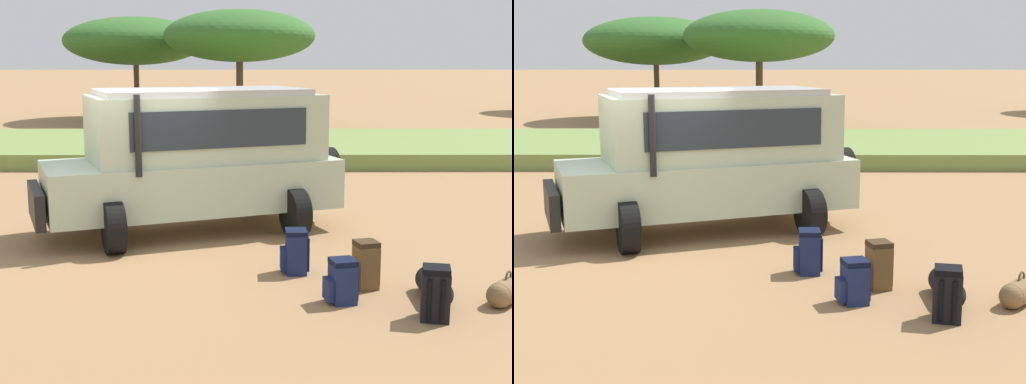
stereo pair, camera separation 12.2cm
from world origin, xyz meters
TOP-DOWN VIEW (x-y plane):
  - ground_plane at (0.00, 0.00)m, footprint 320.00×320.00m
  - grass_bank at (0.00, 10.84)m, footprint 120.00×7.00m
  - safari_vehicle at (0.91, 0.88)m, footprint 5.42×3.74m
  - backpack_beside_front_wheel at (2.94, -2.85)m, footprint 0.44×0.38m
  - backpack_cluster_center at (3.94, -3.43)m, footprint 0.38×0.45m
  - backpack_near_rear_wheel at (3.31, -2.30)m, footprint 0.42×0.37m
  - backpack_outermost at (2.44, -1.63)m, footprint 0.41×0.36m
  - duffel_bag_low_black_case at (4.10, -2.75)m, footprint 0.34×0.97m
  - duffel_bag_soft_canvas at (4.97, -2.87)m, footprint 0.64×0.68m
  - acacia_tree_far_left at (-3.68, 23.20)m, footprint 6.70×7.28m
  - acacia_tree_left_mid at (1.31, 19.29)m, footprint 6.34×6.75m

SIDE VIEW (x-z plane):
  - ground_plane at x=0.00m, z-range 0.00..0.00m
  - duffel_bag_soft_canvas at x=4.97m, z-range -0.05..0.36m
  - duffel_bag_low_black_case at x=4.10m, z-range -0.05..0.38m
  - grass_bank at x=0.00m, z-range 0.00..0.44m
  - backpack_beside_front_wheel at x=2.94m, z-range -0.01..0.54m
  - backpack_outermost at x=2.44m, z-range -0.01..0.61m
  - backpack_cluster_center at x=3.94m, z-range -0.01..0.62m
  - backpack_near_rear_wheel at x=3.31m, z-range -0.01..0.62m
  - safari_vehicle at x=0.91m, z-range 0.07..2.51m
  - acacia_tree_far_left at x=-3.68m, z-range 1.29..6.12m
  - acacia_tree_left_mid at x=1.31m, z-range 1.37..6.29m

